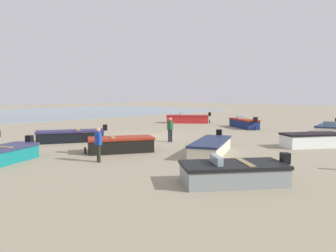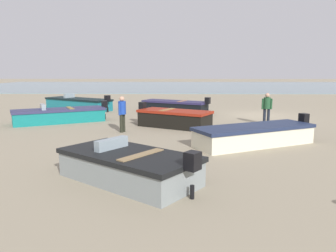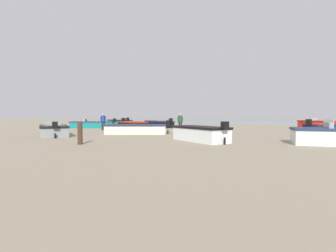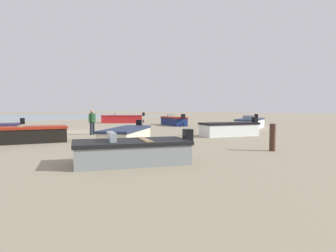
% 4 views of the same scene
% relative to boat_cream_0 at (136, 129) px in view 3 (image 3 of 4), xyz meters
% --- Properties ---
extents(ground_plane, '(160.00, 160.00, 0.00)m').
position_rel_boat_cream_0_xyz_m(ground_plane, '(-2.22, -8.08, -0.38)').
color(ground_plane, gray).
extents(tidal_water, '(80.00, 36.00, 0.06)m').
position_rel_boat_cream_0_xyz_m(tidal_water, '(-2.22, -44.08, -0.35)').
color(tidal_water, slate).
rests_on(tidal_water, ground).
extents(boat_cream_0, '(4.87, 3.38, 1.06)m').
position_rel_boat_cream_0_xyz_m(boat_cream_0, '(0.00, 0.00, 0.00)').
color(boat_cream_0, beige).
rests_on(boat_cream_0, ground).
extents(boat_black_1, '(4.46, 3.22, 1.09)m').
position_rel_boat_cream_0_xyz_m(boat_black_1, '(2.94, -9.35, 0.02)').
color(boat_black_1, black).
rests_on(boat_black_1, ground).
extents(boat_teal_2, '(5.27, 4.00, 1.11)m').
position_rel_boat_cream_0_xyz_m(boat_teal_2, '(9.76, -10.95, 0.03)').
color(boat_teal_2, '#186D7A').
rests_on(boat_teal_2, ground).
extents(boat_red_3, '(4.06, 4.43, 1.19)m').
position_rel_boat_cream_0_xyz_m(boat_red_3, '(-13.47, -13.38, 0.07)').
color(boat_red_3, red).
rests_on(boat_red_3, ground).
extents(boat_grey_4, '(3.95, 3.60, 1.06)m').
position_rel_boat_cream_0_xyz_m(boat_grey_4, '(4.15, 4.12, 0.01)').
color(boat_grey_4, gray).
rests_on(boat_grey_4, ground).
extents(boat_teal_5, '(4.84, 3.49, 1.06)m').
position_rel_boat_cream_0_xyz_m(boat_teal_5, '(9.12, -5.18, 0.01)').
color(boat_teal_5, '#137674').
rests_on(boat_teal_5, ground).
extents(boat_black_7, '(3.82, 3.01, 1.14)m').
position_rel_boat_cream_0_xyz_m(boat_black_7, '(3.00, -3.90, 0.05)').
color(boat_black_7, black).
rests_on(boat_black_7, ground).
extents(boat_white_8, '(3.83, 3.18, 1.16)m').
position_rel_boat_cream_0_xyz_m(boat_white_8, '(-6.16, 2.90, 0.05)').
color(boat_white_8, white).
rests_on(boat_white_8, ground).
extents(boat_navy_9, '(3.18, 4.11, 1.17)m').
position_rel_boat_cream_0_xyz_m(boat_navy_9, '(-13.07, -6.03, 0.07)').
color(boat_navy_9, navy).
rests_on(boat_navy_9, ground).
extents(mooring_post_near_water, '(0.24, 0.24, 1.12)m').
position_rel_boat_cream_0_xyz_m(mooring_post_near_water, '(-1.20, 7.00, 0.18)').
color(mooring_post_near_water, '#412A1F').
rests_on(mooring_post_near_water, ground).
extents(beach_walker_foreground, '(0.53, 0.36, 1.62)m').
position_rel_boat_cream_0_xyz_m(beach_walker_foreground, '(-1.72, -4.67, 0.58)').
color(beach_walker_foreground, black).
rests_on(beach_walker_foreground, ground).
extents(beach_walker_distant, '(0.45, 0.52, 1.62)m').
position_rel_boat_cream_0_xyz_m(beach_walker_distant, '(5.34, -2.49, 0.58)').
color(beach_walker_distant, black).
rests_on(beach_walker_distant, ground).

